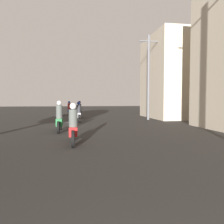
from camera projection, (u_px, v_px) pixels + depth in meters
motorcycle_red at (73, 127)px, 8.04m from camera, size 0.60×1.98×1.50m
motorcycle_green at (59, 119)px, 11.17m from camera, size 0.60×1.98×1.58m
motorcycle_silver at (79, 114)px, 16.44m from camera, size 0.60×1.91×1.51m
motorcycle_black at (80, 111)px, 19.64m from camera, size 0.60×2.00×1.55m
motorcycle_blue at (69, 110)px, 23.41m from camera, size 0.60×1.87×1.52m
building_right_far at (180, 78)px, 20.17m from camera, size 5.76×6.45×7.41m
utility_pole_far at (148, 76)px, 17.86m from camera, size 1.60×0.20×6.90m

